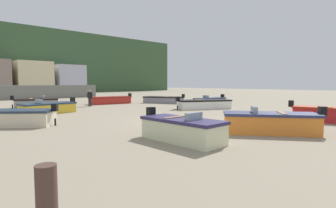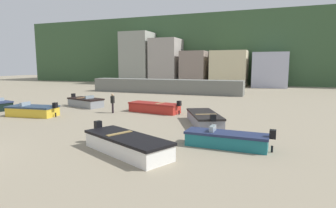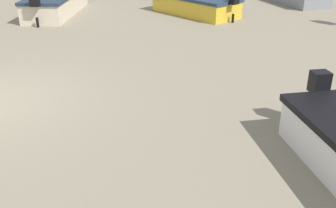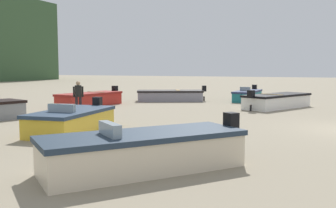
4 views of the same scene
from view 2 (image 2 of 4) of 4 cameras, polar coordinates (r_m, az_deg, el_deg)
name	(u,v)px [view 2 (image 2 of 4)]	position (r m, az deg, el deg)	size (l,w,h in m)	color
headland_hill	(220,52)	(74.13, 10.57, 10.32)	(90.00, 32.00, 14.40)	#385635
harbor_pier	(165,86)	(39.70, -0.68, 3.66)	(21.83, 2.40, 1.95)	slate
townhouse_far_left	(138,58)	(60.14, -6.19, 9.24)	(6.13, 5.65, 10.72)	gray
townhouse_left	(166,62)	(57.69, -0.41, 8.60)	(5.59, 5.93, 9.22)	#A49B94
townhouse_centre_left	(195,68)	(55.84, 5.52, 7.26)	(4.82, 6.02, 6.64)	gray
townhouse_right	(230,69)	(54.87, 12.44, 7.08)	(6.59, 6.81, 6.60)	beige
townhouse_far_right	(270,70)	(54.19, 20.08, 6.56)	(5.95, 6.56, 6.19)	#B5B8CD
boat_teal_0	(226,140)	(13.83, 11.83, -7.11)	(4.22, 1.38, 1.04)	#1B6C75
boat_white_2	(127,144)	(12.78, -8.42, -8.13)	(4.95, 3.50, 1.12)	white
boat_yellow_5	(33,111)	(24.11, -25.87, -1.25)	(4.14, 2.13, 1.11)	gold
boat_red_8	(155,108)	(23.40, -2.77, -0.73)	(4.76, 2.14, 1.12)	red
boat_grey_9	(204,118)	(18.92, 7.40, -2.94)	(3.46, 4.76, 1.06)	gray
boat_grey_10	(86,102)	(27.65, -16.48, 0.34)	(4.01, 2.61, 1.15)	gray
beach_walker_foreground	(113,101)	(23.49, -11.24, 0.51)	(0.48, 0.48, 1.62)	#282025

